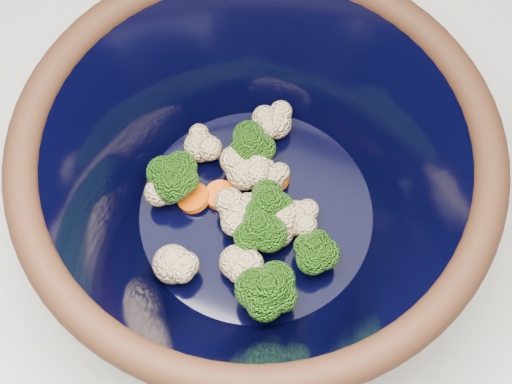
# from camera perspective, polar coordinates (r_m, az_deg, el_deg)

# --- Properties ---
(mixing_bowl) EXTENTS (0.43, 0.43, 0.16)m
(mixing_bowl) POSITION_cam_1_polar(r_m,az_deg,el_deg) (0.58, -0.00, 0.69)
(mixing_bowl) COLOR black
(mixing_bowl) RESTS_ON counter
(vegetable_pile) EXTENTS (0.17, 0.19, 0.06)m
(vegetable_pile) POSITION_cam_1_polar(r_m,az_deg,el_deg) (0.60, -0.88, -1.44)
(vegetable_pile) COLOR #608442
(vegetable_pile) RESTS_ON mixing_bowl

